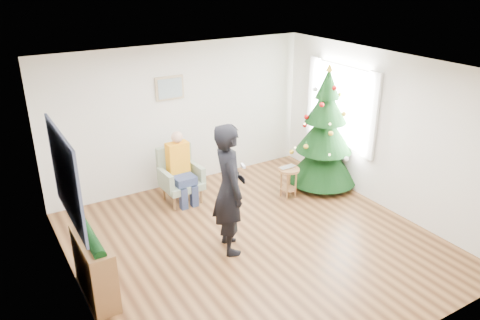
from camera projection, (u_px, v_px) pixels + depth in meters
floor at (255, 243)px, 6.97m from camera, size 5.00×5.00×0.00m
ceiling at (258, 69)px, 5.97m from camera, size 5.00×5.00×0.00m
wall_back at (181, 116)px, 8.44m from camera, size 5.00×0.00×5.00m
wall_front at (398, 249)px, 4.50m from camera, size 5.00×0.00×5.00m
wall_left at (71, 207)px, 5.28m from camera, size 0.00×5.00×5.00m
wall_right at (384, 132)px, 7.66m from camera, size 0.00×5.00×5.00m
window_panel at (342, 106)px, 8.36m from camera, size 0.04×1.30×1.40m
curtains at (340, 106)px, 8.35m from camera, size 0.05×1.75×1.50m
christmas_tree at (325, 133)px, 8.39m from camera, size 1.27×1.27×2.29m
stool at (288, 183)px, 8.23m from camera, size 0.37×0.37×0.55m
laptop at (289, 168)px, 8.12m from camera, size 0.32×0.22×0.02m
armchair at (180, 182)px, 8.11m from camera, size 0.70×0.64×0.96m
seated_person at (181, 168)px, 7.96m from camera, size 0.39×0.55×1.26m
standing_man at (229, 189)px, 6.48m from camera, size 0.61×0.79×1.91m
game_controller at (243, 166)px, 6.43m from camera, size 0.07×0.13×0.04m
console at (95, 267)px, 5.73m from camera, size 0.31×1.00×0.80m
garland at (90, 238)px, 5.57m from camera, size 0.14×0.90×0.14m
tapestry at (65, 177)px, 5.44m from camera, size 0.03×1.50×1.15m
framed_picture at (170, 88)px, 8.11m from camera, size 0.52×0.05×0.42m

